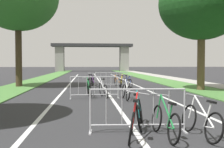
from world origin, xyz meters
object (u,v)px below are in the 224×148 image
at_px(bicycle_silver_3, 103,90).
at_px(bicycle_teal_6, 139,113).
at_px(bicycle_white_11, 201,121).
at_px(crowd_barrier_nearest, 138,111).
at_px(bicycle_white_1, 126,91).
at_px(bicycle_green_10, 89,90).
at_px(bicycle_orange_4, 117,82).
at_px(bicycle_purple_5, 93,82).
at_px(bicycle_green_0, 165,121).
at_px(bicycle_blue_8, 128,82).
at_px(tree_right_cypress_far, 202,4).
at_px(bicycle_yellow_7, 121,82).
at_px(bicycle_black_9, 90,82).
at_px(crowd_barrier_third, 111,80).
at_px(crowd_barrier_second, 95,88).
at_px(bicycle_red_2, 133,121).

height_order(bicycle_silver_3, bicycle_teal_6, bicycle_silver_3).
bearing_deg(bicycle_white_11, bicycle_silver_3, 96.62).
bearing_deg(bicycle_silver_3, crowd_barrier_nearest, -97.25).
height_order(bicycle_white_1, bicycle_green_10, bicycle_green_10).
xyz_separation_m(bicycle_orange_4, bicycle_purple_5, (-1.79, -0.11, 0.02)).
relative_size(bicycle_green_0, bicycle_blue_8, 1.08).
xyz_separation_m(bicycle_white_1, bicycle_white_11, (0.74, -6.54, -0.01)).
height_order(tree_right_cypress_far, crowd_barrier_nearest, tree_right_cypress_far).
bearing_deg(bicycle_white_1, bicycle_blue_8, 77.42).
height_order(bicycle_white_1, bicycle_orange_4, bicycle_white_1).
xyz_separation_m(bicycle_yellow_7, bicycle_black_9, (-2.18, -0.10, 0.03)).
relative_size(bicycle_green_0, bicycle_orange_4, 1.12).
bearing_deg(tree_right_cypress_far, bicycle_yellow_7, 149.82).
bearing_deg(bicycle_white_11, bicycle_yellow_7, 84.22).
bearing_deg(bicycle_green_0, crowd_barrier_third, 86.39).
bearing_deg(bicycle_blue_8, bicycle_yellow_7, -7.65).
bearing_deg(bicycle_teal_6, bicycle_green_0, -58.20).
relative_size(bicycle_orange_4, bicycle_yellow_7, 0.92).
bearing_deg(bicycle_white_1, crowd_barrier_nearest, -98.73).
bearing_deg(bicycle_green_10, bicycle_white_1, -38.09).
bearing_deg(crowd_barrier_second, crowd_barrier_third, 78.06).
height_order(bicycle_green_0, bicycle_teal_6, bicycle_teal_6).
height_order(crowd_barrier_second, bicycle_purple_5, crowd_barrier_second).
relative_size(crowd_barrier_second, bicycle_black_9, 1.41).
height_order(crowd_barrier_third, bicycle_blue_8, crowd_barrier_third).
height_order(bicycle_white_1, bicycle_purple_5, bicycle_white_1).
xyz_separation_m(bicycle_orange_4, bicycle_teal_6, (-0.87, -13.01, 0.04)).
height_order(bicycle_white_1, bicycle_silver_3, bicycle_silver_3).
bearing_deg(tree_right_cypress_far, bicycle_purple_5, 151.06).
bearing_deg(crowd_barrier_second, bicycle_purple_5, 89.36).
bearing_deg(crowd_barrier_second, bicycle_white_11, -72.99).
bearing_deg(bicycle_black_9, crowd_barrier_third, 34.72).
distance_m(bicycle_silver_3, bicycle_white_11, 7.65).
xyz_separation_m(bicycle_white_1, bicycle_red_2, (-0.78, -6.53, 0.01)).
distance_m(bicycle_teal_6, bicycle_white_11, 1.61).
bearing_deg(tree_right_cypress_far, bicycle_silver_3, -154.55).
bearing_deg(bicycle_yellow_7, bicycle_silver_3, -100.93).
relative_size(tree_right_cypress_far, bicycle_white_11, 4.35).
bearing_deg(crowd_barrier_second, tree_right_cypress_far, 26.68).
bearing_deg(bicycle_blue_8, bicycle_purple_5, -32.41).
xyz_separation_m(crowd_barrier_third, bicycle_purple_5, (-1.30, 0.43, -0.16)).
xyz_separation_m(bicycle_purple_5, bicycle_yellow_7, (1.93, -0.94, 0.00)).
relative_size(tree_right_cypress_far, bicycle_green_0, 4.30).
bearing_deg(bicycle_white_11, crowd_barrier_third, 86.88).
bearing_deg(crowd_barrier_third, crowd_barrier_nearest, -92.31).
xyz_separation_m(bicycle_green_10, bicycle_white_11, (2.42, -7.62, -0.01)).
height_order(crowd_barrier_third, bicycle_purple_5, crowd_barrier_third).
distance_m(crowd_barrier_nearest, bicycle_green_10, 7.14).
bearing_deg(bicycle_green_0, bicycle_black_9, 93.19).
bearing_deg(bicycle_green_0, bicycle_purple_5, 91.69).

